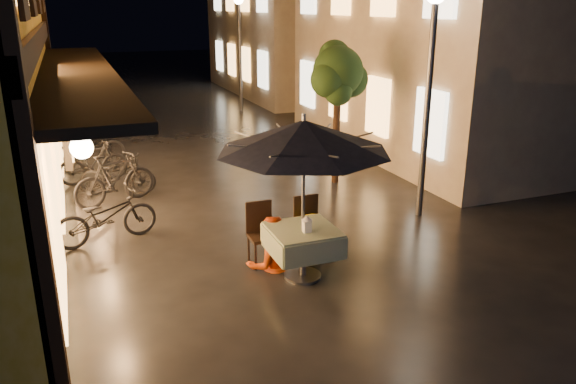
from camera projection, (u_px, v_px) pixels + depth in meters
name	position (u px, v px, depth m)	size (l,w,h in m)	color
ground	(320.00, 287.00, 8.09)	(90.00, 90.00, 0.00)	black
east_building_near	(475.00, 22.00, 15.32)	(7.30, 9.30, 6.80)	beige
east_building_far	(309.00, 10.00, 25.41)	(7.30, 10.30, 7.30)	beige
street_tree	(338.00, 75.00, 12.14)	(1.43, 1.20, 3.15)	black
streetlamp_near	(431.00, 61.00, 9.96)	(0.36, 0.36, 4.23)	#59595E
streetlamp_far	(239.00, 32.00, 20.57)	(0.36, 0.36, 4.23)	#59595E
cafe_table	(303.00, 241.00, 8.20)	(0.99, 0.99, 0.78)	#59595E
patio_umbrella	(304.00, 136.00, 7.71)	(2.48, 2.48, 2.46)	#59595E
cafe_chair_left	(261.00, 230.00, 8.74)	(0.42, 0.42, 0.97)	black
cafe_chair_right	(308.00, 223.00, 9.01)	(0.42, 0.42, 0.97)	black
table_lantern	(307.00, 223.00, 7.97)	(0.16, 0.16, 0.25)	white
person_orange	(270.00, 218.00, 8.47)	(0.78, 0.61, 1.61)	#DC480E
person_yellow	(314.00, 216.00, 8.83)	(0.92, 0.53, 1.42)	#FFE700
bicycle_0	(106.00, 217.00, 9.49)	(0.61, 1.75, 0.92)	black
bicycle_1	(114.00, 179.00, 11.29)	(0.50, 1.77, 1.06)	black
bicycle_2	(117.00, 175.00, 11.94)	(0.56, 1.60, 0.84)	black
bicycle_3	(93.00, 162.00, 12.72)	(0.45, 1.58, 0.95)	black
bicycle_4	(88.00, 149.00, 13.86)	(0.64, 1.85, 0.97)	black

